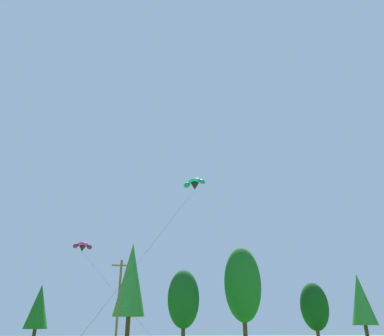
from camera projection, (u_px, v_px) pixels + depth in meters
treeline_tree_d at (39, 306)px, 52.77m from camera, size 3.45×3.45×8.41m
treeline_tree_e at (131, 279)px, 55.51m from camera, size 4.89×4.89×14.94m
treeline_tree_f at (183, 299)px, 50.95m from camera, size 4.56×4.56×10.22m
treeline_tree_g at (243, 284)px, 53.82m from camera, size 5.57×5.57×13.97m
treeline_tree_h at (314, 306)px, 53.86m from camera, size 4.17×4.17×8.79m
treeline_tree_i at (361, 299)px, 56.77m from camera, size 3.89×3.89×10.42m
utility_pole at (119, 302)px, 39.14m from camera, size 2.20×0.26×9.55m
parafoil_kite_high_teal at (194, 184)px, 37.81m from camera, size 9.80×11.74×15.45m
parafoil_kite_mid_magenta at (83, 247)px, 40.60m from camera, size 9.89×16.27×10.31m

